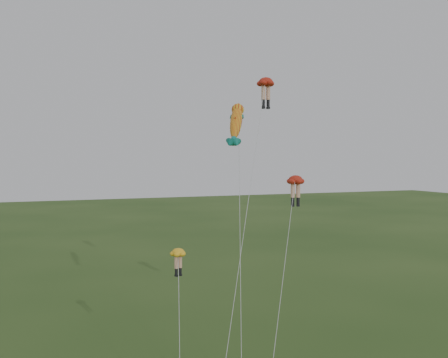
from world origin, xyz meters
name	(u,v)px	position (x,y,z in m)	size (l,w,h in m)	color
legs_kite_red_high	(265,88)	(6.72, 8.90, 19.72)	(9.45, 12.54, 20.61)	red
legs_kite_red_mid	(295,185)	(8.86, 7.90, 12.19)	(9.37, 12.68, 12.94)	red
legs_kite_yellow	(178,261)	(-2.38, 2.01, 8.18)	(2.03, 5.50, 8.90)	yellow
fish_kite	(236,122)	(2.55, 4.84, 16.71)	(3.96, 8.86, 18.38)	yellow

